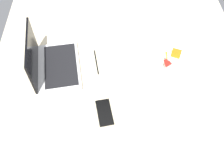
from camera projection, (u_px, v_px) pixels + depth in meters
The scene contains 5 objects.
bed_mattress at pixel (122, 101), 134.06cm from camera, with size 180.00×140.00×18.00cm, color beige.
laptop at pixel (51, 63), 132.23cm from camera, with size 35.72×27.12×23.00cm.
snack_cup at pixel (174, 60), 131.52cm from camera, with size 9.00×10.27×13.74cm.
cell_phone at pixel (104, 112), 119.48cm from camera, with size 6.80×14.00×0.80cm, color black.
charger_cable at pixel (96, 62), 138.12cm from camera, with size 17.00×0.60×0.60cm, color black.
Camera 1 is at (-67.93, 8.14, 125.28)cm, focal length 40.12 mm.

